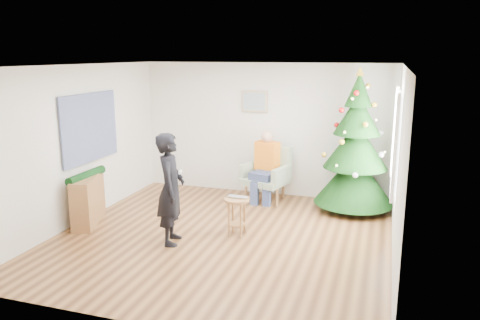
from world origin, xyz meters
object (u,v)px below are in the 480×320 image
(stool, at_px, (237,216))
(armchair, at_px, (267,180))
(console, at_px, (88,200))
(christmas_tree, at_px, (356,148))
(standing_man, at_px, (171,189))

(stool, bearing_deg, armchair, 90.17)
(console, bearing_deg, armchair, 20.79)
(armchair, height_order, console, armchair)
(christmas_tree, distance_m, standing_man, 3.43)
(stool, relative_size, standing_man, 0.35)
(stool, xyz_separation_m, console, (-2.51, -0.26, 0.10))
(standing_man, relative_size, console, 1.66)
(christmas_tree, xyz_separation_m, standing_man, (-2.46, -2.37, -0.32))
(christmas_tree, xyz_separation_m, stool, (-1.63, -1.78, -0.85))
(standing_man, distance_m, console, 1.77)
(christmas_tree, xyz_separation_m, armchair, (-1.64, 0.10, -0.76))
(console, bearing_deg, stool, -13.84)
(armchair, bearing_deg, christmas_tree, 13.07)
(christmas_tree, relative_size, armchair, 2.48)
(armchair, bearing_deg, stool, -73.24)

